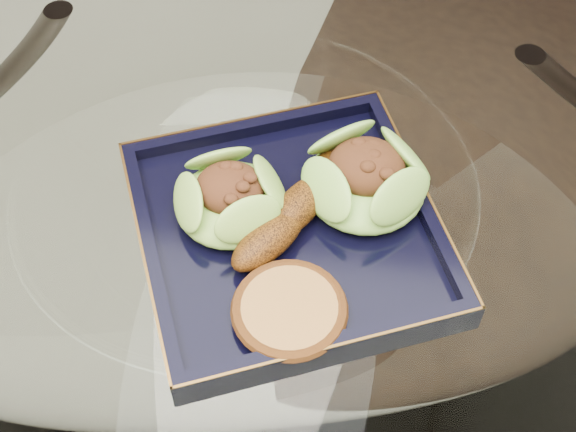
# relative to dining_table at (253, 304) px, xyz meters

# --- Properties ---
(dining_table) EXTENTS (1.13, 1.13, 0.77)m
(dining_table) POSITION_rel_dining_table_xyz_m (0.00, 0.00, 0.00)
(dining_table) COLOR white
(dining_table) RESTS_ON ground
(dining_chair) EXTENTS (0.50, 0.50, 0.98)m
(dining_chair) POSITION_rel_dining_table_xyz_m (0.23, 0.43, -0.05)
(dining_chair) COLOR #311C10
(dining_chair) RESTS_ON ground
(navy_plate) EXTENTS (0.36, 0.36, 0.02)m
(navy_plate) POSITION_rel_dining_table_xyz_m (0.04, -0.02, 0.17)
(navy_plate) COLOR black
(navy_plate) RESTS_ON dining_table
(lettuce_wrap_left) EXTENTS (0.11, 0.11, 0.04)m
(lettuce_wrap_left) POSITION_rel_dining_table_xyz_m (-0.01, -0.01, 0.20)
(lettuce_wrap_left) COLOR #69AD32
(lettuce_wrap_left) RESTS_ON navy_plate
(lettuce_wrap_right) EXTENTS (0.14, 0.14, 0.04)m
(lettuce_wrap_right) POSITION_rel_dining_table_xyz_m (0.11, 0.03, 0.20)
(lettuce_wrap_right) COLOR #64AD32
(lettuce_wrap_right) RESTS_ON navy_plate
(roasted_plantain) EXTENTS (0.11, 0.17, 0.03)m
(roasted_plantain) POSITION_rel_dining_table_xyz_m (0.05, -0.01, 0.20)
(roasted_plantain) COLOR #6B370B
(roasted_plantain) RESTS_ON navy_plate
(crumb_patty) EXTENTS (0.10, 0.10, 0.02)m
(crumb_patty) POSITION_rel_dining_table_xyz_m (0.06, -0.11, 0.19)
(crumb_patty) COLOR #BD7A3F
(crumb_patty) RESTS_ON navy_plate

